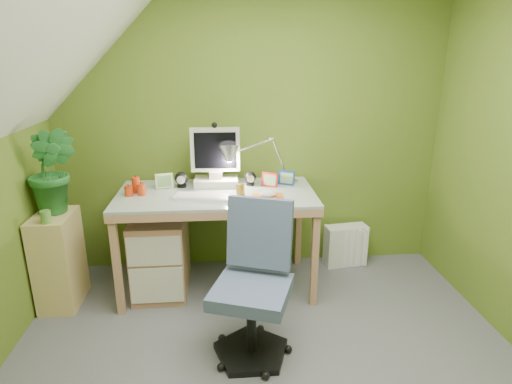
{
  "coord_description": "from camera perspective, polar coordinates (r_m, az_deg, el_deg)",
  "views": [
    {
      "loc": [
        -0.24,
        -1.9,
        1.8
      ],
      "look_at": [
        0.0,
        1.0,
        0.85
      ],
      "focal_mm": 30.0,
      "sensor_mm": 36.0,
      "label": 1
    }
  ],
  "objects": [
    {
      "name": "speaker_left",
      "position": [
        3.39,
        -9.91,
        1.68
      ],
      "size": [
        0.11,
        0.11,
        0.12
      ],
      "primitive_type": null,
      "rotation": [
        0.0,
        0.0,
        0.08
      ],
      "color": "black",
      "rests_on": "desk"
    },
    {
      "name": "monitor",
      "position": [
        3.35,
        -5.46,
        5.47
      ],
      "size": [
        0.41,
        0.24,
        0.56
      ],
      "primitive_type": null,
      "rotation": [
        0.0,
        0.0,
        -0.02
      ],
      "color": "#BAB7A7",
      "rests_on": "desk"
    },
    {
      "name": "green_cup",
      "position": [
        3.21,
        -26.23,
        -3.0
      ],
      "size": [
        0.07,
        0.07,
        0.09
      ],
      "primitive_type": "cylinder",
      "rotation": [
        0.0,
        0.0,
        0.02
      ],
      "color": "#588A39",
      "rests_on": "side_ledge"
    },
    {
      "name": "candle_cluster",
      "position": [
        3.3,
        -15.83,
        0.73
      ],
      "size": [
        0.17,
        0.15,
        0.12
      ],
      "primitive_type": null,
      "rotation": [
        0.0,
        0.0,
        -0.06
      ],
      "color": "red",
      "rests_on": "desk"
    },
    {
      "name": "task_chair",
      "position": [
        2.61,
        -0.64,
        -13.0
      ],
      "size": [
        0.64,
        0.64,
        0.91
      ],
      "primitive_type": null,
      "rotation": [
        0.0,
        0.0,
        -0.34
      ],
      "color": "#465473",
      "rests_on": "floor"
    },
    {
      "name": "amber_tumbler",
      "position": [
        3.16,
        -2.1,
        0.3
      ],
      "size": [
        0.07,
        0.07,
        0.08
      ],
      "primitive_type": "cylinder",
      "rotation": [
        0.0,
        0.0,
        -0.06
      ],
      "color": "#885D13",
      "rests_on": "desk"
    },
    {
      "name": "mouse",
      "position": [
        3.12,
        1.62,
        -0.3
      ],
      "size": [
        0.14,
        0.11,
        0.04
      ],
      "primitive_type": "ellipsoid",
      "rotation": [
        0.0,
        0.0,
        0.26
      ],
      "color": "silver",
      "rests_on": "mousepad"
    },
    {
      "name": "slope_ceiling",
      "position": [
        2.05,
        -27.85,
        17.43
      ],
      "size": [
        1.1,
        3.2,
        1.1
      ],
      "primitive_type": "cube",
      "color": "white",
      "rests_on": "wall_left"
    },
    {
      "name": "photo_frame_blue",
      "position": [
        3.42,
        4.08,
        1.92
      ],
      "size": [
        0.13,
        0.07,
        0.11
      ],
      "primitive_type": "cube",
      "rotation": [
        0.0,
        0.0,
        -0.43
      ],
      "color": "navy",
      "rests_on": "desk"
    },
    {
      "name": "speaker_right",
      "position": [
        3.39,
        -0.78,
        1.81
      ],
      "size": [
        0.11,
        0.11,
        0.11
      ],
      "primitive_type": null,
      "rotation": [
        0.0,
        0.0,
        -0.22
      ],
      "color": "black",
      "rests_on": "desk"
    },
    {
      "name": "side_ledge",
      "position": [
        3.49,
        -24.78,
        -8.23
      ],
      "size": [
        0.26,
        0.4,
        0.71
      ],
      "primitive_type": "cube",
      "color": "tan",
      "rests_on": "floor"
    },
    {
      "name": "mousepad",
      "position": [
        3.13,
        1.62,
        -0.61
      ],
      "size": [
        0.23,
        0.16,
        0.01
      ],
      "primitive_type": "cube",
      "rotation": [
        0.0,
        0.0,
        0.02
      ],
      "color": "#B4561C",
      "rests_on": "desk"
    },
    {
      "name": "wall_back",
      "position": [
        3.56,
        -0.8,
        8.37
      ],
      "size": [
        3.2,
        0.01,
        2.4
      ],
      "primitive_type": "cube",
      "color": "#587122",
      "rests_on": "floor"
    },
    {
      "name": "potted_plant",
      "position": [
        3.3,
        -25.49,
        2.59
      ],
      "size": [
        0.38,
        0.32,
        0.62
      ],
      "primitive_type": "imported",
      "rotation": [
        0.0,
        0.0,
        -0.14
      ],
      "color": "#216527",
      "rests_on": "side_ledge"
    },
    {
      "name": "desk",
      "position": [
        3.39,
        -5.14,
        -6.45
      ],
      "size": [
        1.49,
        0.74,
        0.8
      ],
      "primitive_type": null,
      "rotation": [
        0.0,
        0.0,
        -0.0
      ],
      "color": "#AF7A5C",
      "rests_on": "floor"
    },
    {
      "name": "keyboard",
      "position": [
        3.11,
        -6.83,
        -0.69
      ],
      "size": [
        0.46,
        0.24,
        0.02
      ],
      "primitive_type": "cube",
      "rotation": [
        0.0,
        0.0,
        -0.23
      ],
      "color": "white",
      "rests_on": "desk"
    },
    {
      "name": "desk_lamp",
      "position": [
        3.37,
        2.25,
        5.6
      ],
      "size": [
        0.55,
        0.32,
        0.56
      ],
      "primitive_type": null,
      "rotation": [
        0.0,
        0.0,
        -0.19
      ],
      "color": "#ACACB1",
      "rests_on": "desk"
    },
    {
      "name": "photo_frame_green",
      "position": [
        3.39,
        -12.12,
        1.46
      ],
      "size": [
        0.14,
        0.04,
        0.12
      ],
      "primitive_type": "cube",
      "rotation": [
        0.0,
        0.0,
        0.19
      ],
      "color": "#B7E29B",
      "rests_on": "desk"
    },
    {
      "name": "photo_frame_red",
      "position": [
        3.36,
        1.82,
        1.66
      ],
      "size": [
        0.12,
        0.08,
        0.11
      ],
      "primitive_type": "cube",
      "rotation": [
        0.0,
        0.0,
        -0.49
      ],
      "color": "red",
      "rests_on": "desk"
    },
    {
      "name": "radiator",
      "position": [
        3.89,
        11.83,
        -6.96
      ],
      "size": [
        0.38,
        0.2,
        0.36
      ],
      "primitive_type": "cube",
      "rotation": [
        0.0,
        0.0,
        0.14
      ],
      "color": "silver",
      "rests_on": "floor"
    }
  ]
}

